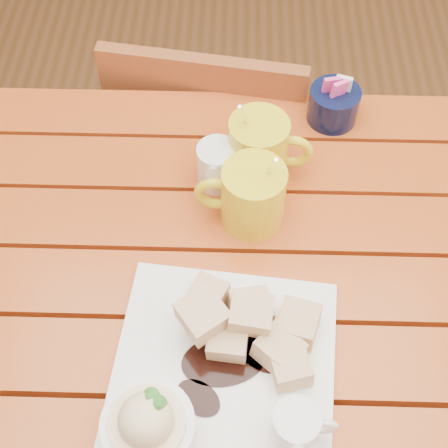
{
  "coord_description": "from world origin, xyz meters",
  "views": [
    {
      "loc": [
        0.01,
        -0.44,
        1.55
      ],
      "look_at": [
        -0.0,
        0.06,
        0.82
      ],
      "focal_mm": 50.0,
      "sensor_mm": 36.0,
      "label": 1
    }
  ],
  "objects_px": {
    "dessert_plate": "(213,379)",
    "coffee_mug_left": "(251,195)",
    "table": "(225,316)",
    "chair_far": "(214,151)",
    "coffee_mug_right": "(260,147)"
  },
  "relations": [
    {
      "from": "dessert_plate",
      "to": "coffee_mug_left",
      "type": "xyz_separation_m",
      "value": [
        0.05,
        0.28,
        0.02
      ]
    },
    {
      "from": "dessert_plate",
      "to": "coffee_mug_right",
      "type": "relative_size",
      "value": 1.99
    },
    {
      "from": "dessert_plate",
      "to": "coffee_mug_left",
      "type": "relative_size",
      "value": 1.96
    },
    {
      "from": "coffee_mug_left",
      "to": "chair_far",
      "type": "xyz_separation_m",
      "value": [
        -0.07,
        0.39,
        -0.35
      ]
    },
    {
      "from": "table",
      "to": "chair_far",
      "type": "xyz_separation_m",
      "value": [
        -0.04,
        0.51,
        -0.19
      ]
    },
    {
      "from": "dessert_plate",
      "to": "coffee_mug_right",
      "type": "xyz_separation_m",
      "value": [
        0.06,
        0.37,
        0.02
      ]
    },
    {
      "from": "coffee_mug_left",
      "to": "chair_far",
      "type": "relative_size",
      "value": 0.2
    },
    {
      "from": "dessert_plate",
      "to": "coffee_mug_right",
      "type": "height_order",
      "value": "coffee_mug_right"
    },
    {
      "from": "chair_far",
      "to": "dessert_plate",
      "type": "bearing_deg",
      "value": 100.85
    },
    {
      "from": "table",
      "to": "dessert_plate",
      "type": "distance_m",
      "value": 0.21
    },
    {
      "from": "table",
      "to": "dessert_plate",
      "type": "height_order",
      "value": "dessert_plate"
    },
    {
      "from": "table",
      "to": "coffee_mug_right",
      "type": "distance_m",
      "value": 0.28
    },
    {
      "from": "coffee_mug_left",
      "to": "chair_far",
      "type": "height_order",
      "value": "coffee_mug_left"
    },
    {
      "from": "table",
      "to": "coffee_mug_right",
      "type": "bearing_deg",
      "value": 77.13
    },
    {
      "from": "coffee_mug_right",
      "to": "chair_far",
      "type": "xyz_separation_m",
      "value": [
        -0.09,
        0.29,
        -0.35
      ]
    }
  ]
}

